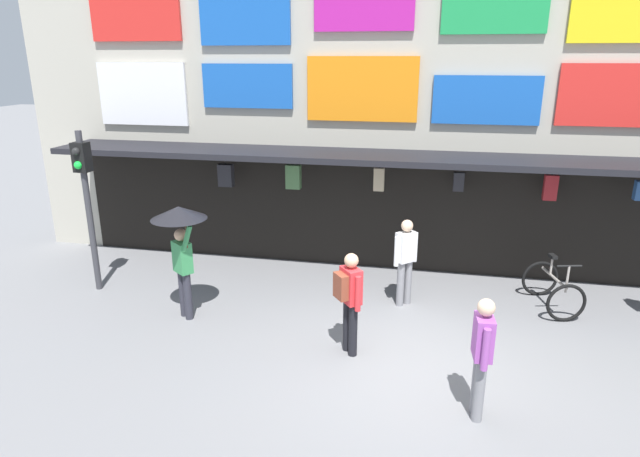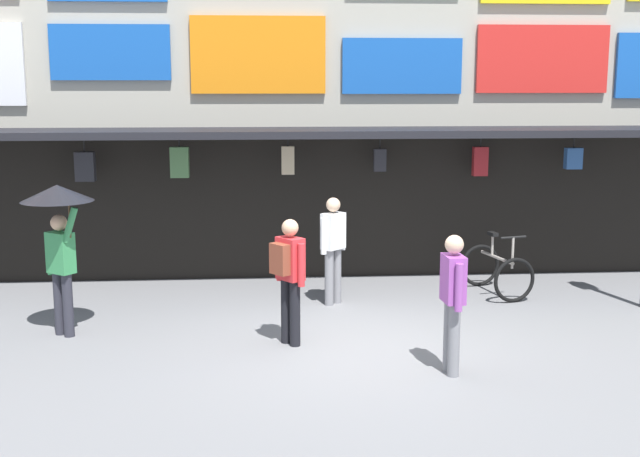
{
  "view_description": "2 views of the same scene",
  "coord_description": "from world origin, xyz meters",
  "px_view_note": "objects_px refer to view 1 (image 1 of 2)",
  "views": [
    {
      "loc": [
        0.23,
        -7.27,
        4.5
      ],
      "look_at": [
        -1.56,
        1.31,
        1.69
      ],
      "focal_mm": 30.08,
      "sensor_mm": 36.0,
      "label": 1
    },
    {
      "loc": [
        -1.21,
        -10.13,
        3.43
      ],
      "look_at": [
        -0.38,
        1.31,
        1.36
      ],
      "focal_mm": 45.71,
      "sensor_mm": 36.0,
      "label": 2
    }
  ],
  "objects_px": {
    "bicycle_parked": "(553,289)",
    "pedestrian_in_black": "(482,352)",
    "pedestrian_in_red": "(349,296)",
    "pedestrian_in_blue": "(405,258)",
    "pedestrian_with_umbrella": "(180,231)",
    "traffic_light_near": "(85,186)"
  },
  "relations": [
    {
      "from": "traffic_light_near",
      "to": "pedestrian_in_red",
      "type": "distance_m",
      "value": 5.66
    },
    {
      "from": "pedestrian_in_red",
      "to": "bicycle_parked",
      "type": "bearing_deg",
      "value": 34.15
    },
    {
      "from": "traffic_light_near",
      "to": "pedestrian_with_umbrella",
      "type": "distance_m",
      "value": 2.48
    },
    {
      "from": "pedestrian_in_black",
      "to": "pedestrian_in_red",
      "type": "height_order",
      "value": "same"
    },
    {
      "from": "pedestrian_in_black",
      "to": "pedestrian_in_red",
      "type": "bearing_deg",
      "value": 147.0
    },
    {
      "from": "bicycle_parked",
      "to": "pedestrian_with_umbrella",
      "type": "relative_size",
      "value": 0.62
    },
    {
      "from": "pedestrian_in_blue",
      "to": "pedestrian_with_umbrella",
      "type": "bearing_deg",
      "value": -160.71
    },
    {
      "from": "traffic_light_near",
      "to": "pedestrian_in_black",
      "type": "height_order",
      "value": "traffic_light_near"
    },
    {
      "from": "bicycle_parked",
      "to": "pedestrian_with_umbrella",
      "type": "distance_m",
      "value": 6.87
    },
    {
      "from": "traffic_light_near",
      "to": "pedestrian_in_blue",
      "type": "relative_size",
      "value": 1.9
    },
    {
      "from": "pedestrian_with_umbrella",
      "to": "bicycle_parked",
      "type": "bearing_deg",
      "value": 14.87
    },
    {
      "from": "bicycle_parked",
      "to": "pedestrian_in_black",
      "type": "height_order",
      "value": "pedestrian_in_black"
    },
    {
      "from": "pedestrian_in_black",
      "to": "pedestrian_in_blue",
      "type": "distance_m",
      "value": 3.37
    },
    {
      "from": "traffic_light_near",
      "to": "pedestrian_with_umbrella",
      "type": "relative_size",
      "value": 1.54
    },
    {
      "from": "pedestrian_in_black",
      "to": "pedestrian_in_blue",
      "type": "bearing_deg",
      "value": 109.54
    },
    {
      "from": "pedestrian_with_umbrella",
      "to": "pedestrian_in_blue",
      "type": "bearing_deg",
      "value": 19.29
    },
    {
      "from": "bicycle_parked",
      "to": "pedestrian_in_red",
      "type": "bearing_deg",
      "value": -145.85
    },
    {
      "from": "bicycle_parked",
      "to": "pedestrian_in_black",
      "type": "relative_size",
      "value": 0.77
    },
    {
      "from": "pedestrian_in_red",
      "to": "pedestrian_in_blue",
      "type": "distance_m",
      "value": 2.1
    },
    {
      "from": "pedestrian_in_red",
      "to": "pedestrian_with_umbrella",
      "type": "distance_m",
      "value": 3.19
    },
    {
      "from": "pedestrian_with_umbrella",
      "to": "pedestrian_in_red",
      "type": "bearing_deg",
      "value": -11.49
    },
    {
      "from": "pedestrian_in_red",
      "to": "pedestrian_with_umbrella",
      "type": "bearing_deg",
      "value": 168.51
    }
  ]
}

